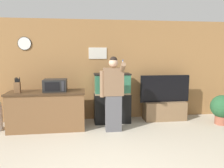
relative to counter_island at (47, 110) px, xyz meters
The scene contains 8 objects.
wall_back_paneled 1.61m from the counter_island, 30.99° to the left, with size 10.00×0.08×2.60m.
counter_island is the anchor object (origin of this frame).
microwave 0.61m from the counter_island, ahead, with size 0.52×0.40×0.27m.
knife_block 0.84m from the counter_island, behind, with size 0.13×0.11×0.34m.
aquarium_on_stand 1.59m from the counter_island, 11.86° to the left, with size 0.90×0.46×1.25m.
tv_on_stand 2.96m from the counter_island, ahead, with size 1.31×0.40×1.18m.
person_standing 1.58m from the counter_island, 12.14° to the right, with size 0.53×0.40×1.68m.
potted_plant 4.22m from the counter_island, ahead, with size 0.57×0.57×0.73m.
Camera 1 is at (-0.34, -2.53, 1.74)m, focal length 35.00 mm.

